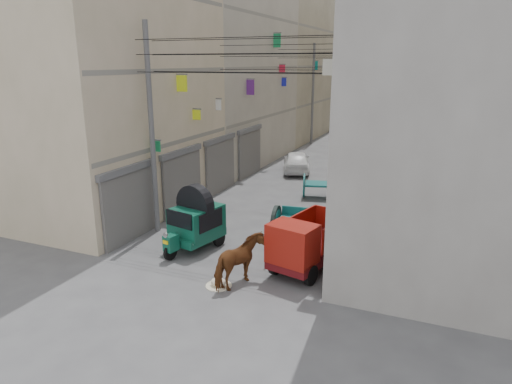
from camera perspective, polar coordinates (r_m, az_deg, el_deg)
The scene contains 18 objects.
ground at distance 12.60m, azimuth -14.26°, elevation -15.85°, with size 140.00×140.00×0.00m, color #454548.
building_row_left at distance 45.00m, azimuth 3.87°, elevation 15.78°, with size 8.00×62.00×14.00m.
building_row_right at distance 42.52m, azimuth 25.37°, elevation 14.34°, with size 8.00×62.00×14.00m.
end_cap_building at distance 74.69m, azimuth 18.34°, elevation 15.11°, with size 22.00×10.00×13.00m, color tan.
shutters_left at distance 22.17m, azimuth -6.63°, elevation 2.66°, with size 0.18×14.40×2.88m.
signboards at distance 30.95m, azimuth 10.26°, elevation 9.91°, with size 8.22×40.52×5.67m.
ac_units at distance 16.37m, azimuth 12.51°, elevation 18.71°, with size 0.70×6.55×3.35m.
utility_poles at distance 26.39m, azimuth 8.03°, elevation 10.25°, with size 7.40×22.20×8.00m.
overhead_cables at distance 23.77m, azimuth 6.59°, elevation 16.37°, with size 7.40×22.52×1.12m.
auto_rickshaw at distance 16.57m, azimuth -7.57°, elevation -3.50°, with size 1.83×2.66×1.81m.
tonga_cart at distance 17.11m, azimuth 4.59°, elevation -4.03°, with size 1.58×3.15×1.37m.
mini_truck at distance 14.74m, azimuth 6.07°, elevation -6.76°, with size 2.13×3.48×1.82m.
second_cart at distance 22.85m, azimuth 7.68°, elevation 0.84°, with size 1.63×1.52×1.22m.
feed_sack at distance 14.11m, azimuth -4.69°, elevation -11.17°, with size 0.50×0.40×0.25m, color beige.
horse at distance 13.82m, azimuth -2.01°, elevation -8.72°, with size 0.84×1.83×1.55m, color brown.
distant_car_white at distance 28.29m, azimuth 5.09°, elevation 3.85°, with size 1.54×3.84×1.31m, color white.
distant_car_grey at distance 37.83m, azimuth 15.54°, elevation 6.40°, with size 1.40×4.02×1.32m, color #555A58.
distant_car_green at distance 53.10m, azimuth 14.02°, elevation 8.96°, with size 1.50×3.69×1.07m, color #1F5B44.
Camera 1 is at (6.78, -8.38, 6.53)m, focal length 32.00 mm.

